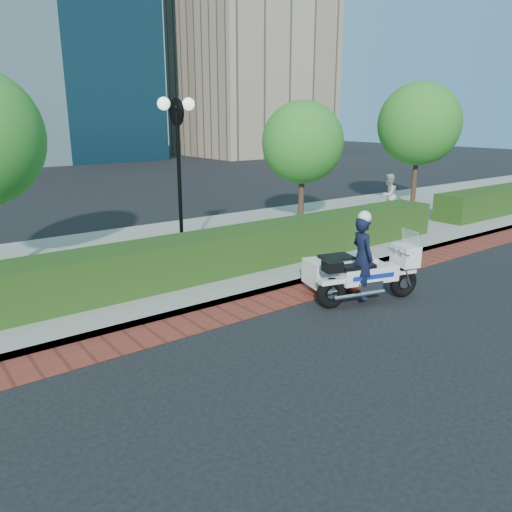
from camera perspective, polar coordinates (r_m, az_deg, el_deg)
ground at (r=9.18m, az=2.19°, el=-9.37°), size 120.00×120.00×0.00m
brick_strip at (r=10.29m, az=-3.15°, el=-6.53°), size 60.00×1.00×0.01m
sidewalk at (r=14.03m, az=-13.53°, el=-0.59°), size 60.00×8.00×0.15m
hedge_main at (r=11.79m, az=-8.94°, el=-0.49°), size 18.00×1.20×1.00m
lamppost at (r=13.25m, az=-8.87°, el=11.43°), size 1.02×0.70×4.21m
tree_c at (r=17.52m, az=5.34°, el=12.79°), size 2.80×2.80×4.30m
tree_d at (r=22.41m, az=18.14°, el=14.14°), size 3.40×3.40×5.16m
tower_right at (r=56.44m, az=-0.39°, el=25.87°), size 14.00×12.00×28.00m
police_motorcycle at (r=11.14m, az=11.36°, el=-1.32°), size 2.47×2.10×2.03m
pedestrian at (r=20.10m, az=14.88°, el=6.73°), size 0.88×0.74×1.64m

